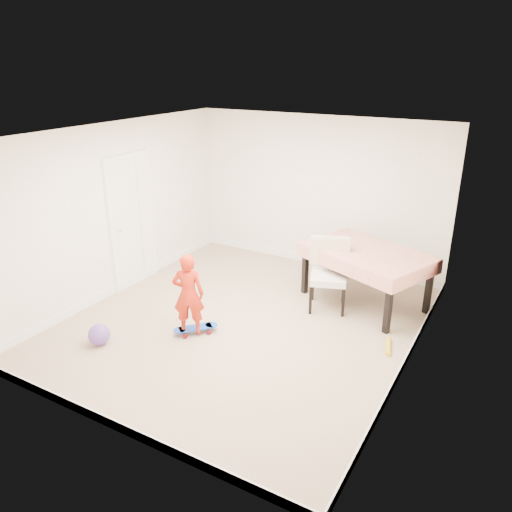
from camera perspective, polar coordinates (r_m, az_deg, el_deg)
The scene contains 17 objects.
ground at distance 7.05m, azimuth -1.52°, elevation -7.57°, with size 5.00×5.00×0.00m, color tan.
ceiling at distance 6.21m, azimuth -1.76°, elevation 13.68°, with size 4.50×5.00×0.04m, color silver.
wall_back at distance 8.64m, azimuth 6.97°, elevation 7.15°, with size 4.50×0.04×2.60m, color white.
wall_front at distance 4.75m, azimuth -17.42°, elevation -6.25°, with size 4.50×0.04×2.60m, color white.
wall_left at distance 7.85m, azimuth -15.75°, elevation 5.01°, with size 0.04×5.00×2.60m, color white.
wall_right at distance 5.75m, azimuth 17.73°, elevation -1.27°, with size 0.04×5.00×2.60m, color white.
door at distance 8.13m, azimuth -14.05°, elevation 3.71°, with size 0.10×0.94×2.11m, color white.
baseboard_back at distance 9.03m, azimuth 6.65°, elevation -0.47°, with size 4.50×0.02×0.12m, color white.
baseboard_front at distance 5.41m, azimuth -15.97°, elevation -17.99°, with size 4.50×0.02×0.12m, color white.
baseboard_left at distance 8.28m, azimuth -14.94°, elevation -3.21°, with size 0.02×5.00×0.12m, color white.
baseboard_right at distance 6.32m, azimuth 16.53°, elevation -11.70°, with size 0.02×5.00×0.12m, color white.
dining_table at distance 7.59m, azimuth 12.30°, elevation -2.32°, with size 1.78×1.12×0.84m, color red, non-canonical shape.
dining_chair at distance 7.29m, azimuth 8.29°, elevation -2.23°, with size 0.56×0.64×1.04m, color silver, non-canonical shape.
skateboard at distance 6.82m, azimuth -6.91°, elevation -8.40°, with size 0.60×0.22×0.09m, color blue, non-canonical shape.
child at distance 6.55m, azimuth -7.72°, elevation -4.64°, with size 0.41×0.27×1.12m, color red.
balloon at distance 6.79m, azimuth -17.50°, elevation -8.57°, with size 0.28×0.28×0.28m, color #6544A5.
foam_toy at distance 6.67m, azimuth 14.89°, elevation -9.94°, with size 0.06×0.06×0.40m, color gold.
Camera 1 is at (3.20, -5.25, 3.44)m, focal length 35.00 mm.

